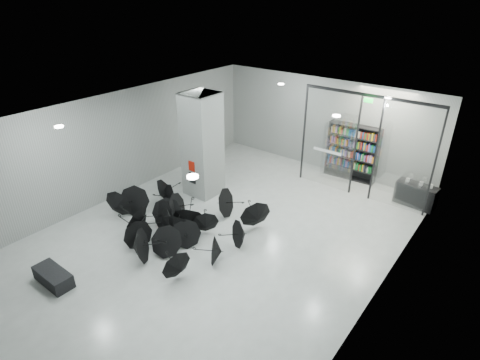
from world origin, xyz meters
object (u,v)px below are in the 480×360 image
Objects in this scene: bench at (53,277)px; umbrella_cluster at (174,224)px; column at (202,145)px; bookshelf at (352,152)px; shop_counter at (416,195)px.

bench is 0.22× the size of umbrella_cluster.
bookshelf is at bearing 49.58° from column.
column is 2.79× the size of shop_counter.
umbrella_cluster is (-5.79, -6.77, -0.11)m from shop_counter.
umbrella_cluster is (-2.89, -7.47, -0.86)m from bookshelf.
bench is at bearing -116.43° from shop_counter.
column is at bearing 112.96° from umbrella_cluster.
column reaches higher than bench.
bench is 0.53× the size of bookshelf.
bookshelf reaches higher than umbrella_cluster.
umbrella_cluster reaches higher than bench.
bookshelf is at bearing 71.65° from bench.
shop_counter reaches higher than bench.
bookshelf is at bearing 172.23° from shop_counter.
umbrella_cluster is at bearing 77.50° from bench.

